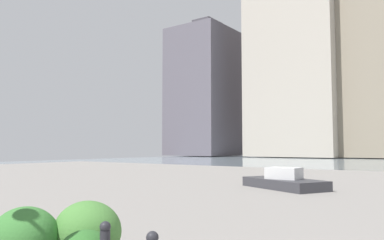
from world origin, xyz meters
TOP-DOWN VIEW (x-y plane):
  - building_slab at (10.42, -65.38)m, footprint 11.84×12.12m
  - building_annex at (23.99, -64.07)m, footprint 15.39×14.89m
  - building_highrise at (42.49, -62.01)m, footprint 11.44×15.07m
  - shrub_round at (4.88, -0.80)m, footprint 0.97×0.88m
  - shrub_wide at (4.42, -1.48)m, footprint 1.02×0.92m
  - boat at (5.91, -12.32)m, footprint 3.79×2.97m

SIDE VIEW (x-z plane):
  - boat at x=5.91m, z-range -0.26..0.69m
  - shrub_round at x=4.88m, z-range 0.00..0.83m
  - shrub_wide at x=4.42m, z-range 0.00..0.87m
  - building_highrise at x=42.49m, z-range -1.03..26.51m
  - building_slab at x=10.42m, z-range -1.03..29.45m
  - building_annex at x=23.99m, z-range -1.04..39.34m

